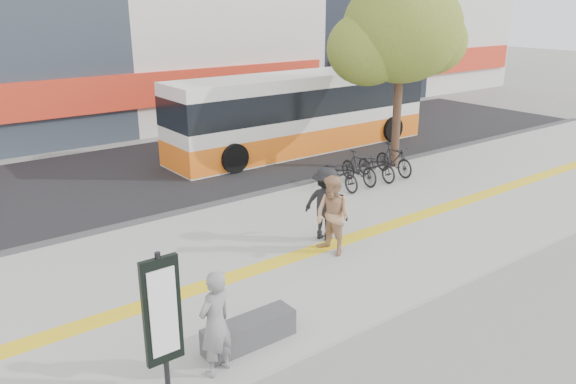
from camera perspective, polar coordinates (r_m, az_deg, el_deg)
ground at (r=11.88m, az=3.50°, el=-8.55°), size 120.00×120.00×0.00m
sidewalk at (r=12.92m, az=-0.84°, el=-5.98°), size 40.00×7.00×0.08m
tactile_strip at (r=12.54m, az=0.52°, el=-6.55°), size 40.00×0.45×0.01m
street at (r=19.12m, az=-14.29°, el=1.67°), size 40.00×8.00×0.06m
curb at (r=15.66m, az=-8.45°, el=-1.56°), size 40.00×0.25×0.14m
bench at (r=9.54m, az=-3.91°, el=-13.86°), size 1.60×0.45×0.45m
signboard at (r=8.12m, az=-12.53°, el=-11.84°), size 0.55×0.10×2.20m
street_tree at (r=19.08m, az=11.08°, el=15.58°), size 4.40×3.80×6.31m
bus at (r=21.46m, az=1.44°, el=7.83°), size 10.70×2.54×2.85m
bicycle_row at (r=17.74m, az=7.97°, el=2.53°), size 2.99×1.75×1.00m
seated_woman at (r=8.63m, az=-7.34°, el=-12.98°), size 0.70×0.55×1.68m
pedestrian_tan at (r=12.44m, az=4.51°, el=-2.39°), size 0.73×0.91×1.78m
pedestrian_dark at (r=13.21m, az=3.80°, el=-1.17°), size 0.98×1.28×1.75m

